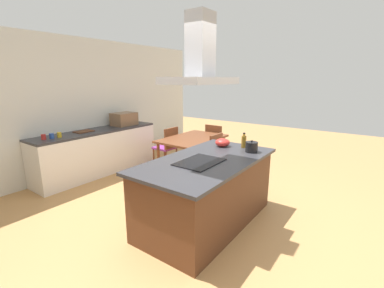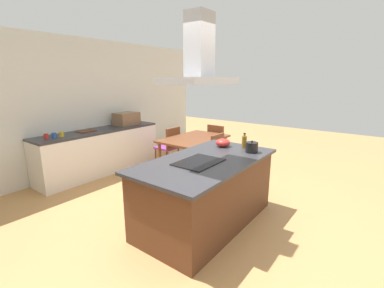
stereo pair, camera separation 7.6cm
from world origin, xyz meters
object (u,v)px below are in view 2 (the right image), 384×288
Objects in this scene: cooktop at (199,162)px; range_hood at (199,62)px; mixing_bowl at (223,143)px; chair_facing_island at (222,155)px; coffee_mug_blue at (54,135)px; coffee_mug_yellow at (62,134)px; tea_kettle at (252,147)px; coffee_mug_red at (46,136)px; dining_table at (194,142)px; cutting_board at (86,131)px; chair_facing_back_wall at (170,144)px; olive_oil_bottle at (244,142)px; chair_at_right_end at (218,141)px; countertop_microwave at (126,119)px.

range_hood is (0.00, 0.00, 1.20)m from cooktop.
mixing_bowl is 0.25× the size of chair_facing_island.
range_hood is (-1.64, -0.63, 1.59)m from chair_facing_island.
coffee_mug_blue is 1.00× the size of coffee_mug_yellow.
range_hood reaches higher than tea_kettle.
cooktop is at bearing -79.92° from coffee_mug_red.
coffee_mug_red is (-1.38, 2.71, -0.02)m from mixing_bowl.
coffee_mug_red is 2.69m from dining_table.
coffee_mug_blue is 3.10m from range_hood.
coffee_mug_red is 0.26× the size of cutting_board.
coffee_mug_yellow is at bearing 141.14° from dining_table.
cooktop is 6.67× the size of coffee_mug_blue.
cooktop is 6.67× the size of coffee_mug_red.
tea_kettle is 1.84m from dining_table.
range_hood reaches higher than cooktop.
coffee_mug_blue is (0.12, -0.03, 0.00)m from coffee_mug_red.
dining_table is at bearing 90.00° from chair_facing_island.
mixing_bowl is 2.90m from coffee_mug_yellow.
tea_kettle is 0.66× the size of cutting_board.
coffee_mug_yellow is 0.06× the size of dining_table.
tea_kettle is 0.16× the size of dining_table.
coffee_mug_red is (-0.51, 2.88, 0.04)m from cooktop.
range_hood is (-1.64, -1.96, 1.59)m from chair_facing_back_wall.
olive_oil_bottle reaches higher than coffee_mug_yellow.
chair_at_right_end is (3.07, -1.58, -0.44)m from coffee_mug_red.
cooktop is at bearing -84.73° from coffee_mug_yellow.
olive_oil_bottle is at bearing -7.29° from range_hood.
cooktop is at bearing -82.16° from coffee_mug_blue.
coffee_mug_yellow is at bearing -9.88° from coffee_mug_red.
chair_at_right_end is at bearing -36.01° from chair_facing_back_wall.
coffee_mug_blue is (-1.38, 2.97, -0.05)m from olive_oil_bottle.
cutting_board is 0.38× the size of chair_facing_island.
mixing_bowl is 2.48× the size of coffee_mug_blue.
mixing_bowl is at bearing -66.95° from coffee_mug_yellow.
coffee_mug_blue reaches higher than chair_facing_back_wall.
coffee_mug_red is at bearing 117.06° from mixing_bowl.
chair_facing_island is (0.65, 0.76, -0.49)m from olive_oil_bottle.
coffee_mug_red is 0.06× the size of dining_table.
chair_facing_back_wall is at bearing 90.00° from chair_facing_island.
mixing_bowl reaches higher than coffee_mug_yellow.
cutting_board is (-0.72, 3.06, -0.09)m from olive_oil_bottle.
coffee_mug_yellow is at bearing -169.87° from cutting_board.
coffee_mug_yellow is 3.07m from range_hood.
chair_facing_back_wall is at bearing -66.31° from countertop_microwave.
olive_oil_bottle is at bearing -107.34° from chair_facing_back_wall.
olive_oil_bottle is 0.67× the size of cutting_board.
cutting_board is at bearing 130.07° from dining_table.
mixing_bowl is 3.04m from coffee_mug_red.
cooktop reaches higher than dining_table.
chair_facing_island is (0.81, 0.95, -0.47)m from tea_kettle.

